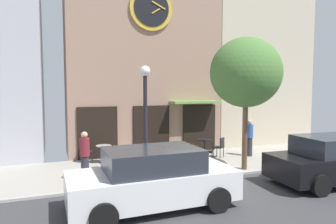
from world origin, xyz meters
TOP-DOWN VIEW (x-y plane):
  - ground_plane at (0.00, -0.90)m, footprint 24.22×10.68m
  - clock_building at (-0.72, 5.68)m, footprint 7.44×3.85m
  - neighbor_building_right at (6.02, 5.94)m, footprint 6.00×3.02m
  - street_lamp at (-2.02, 1.02)m, footprint 0.36×0.36m
  - street_tree at (1.80, 0.61)m, footprint 2.77×2.49m
  - cafe_table_near_curb at (-3.09, 3.55)m, footprint 0.64×0.64m
  - cafe_table_leftmost at (-1.17, 1.72)m, footprint 0.65×0.65m
  - cafe_table_center at (0.39, 2.46)m, footprint 0.67×0.67m
  - cafe_table_center_left at (1.54, 3.37)m, footprint 0.73×0.73m
  - cafe_chair_corner at (1.08, 2.02)m, footprint 0.55×0.55m
  - cafe_chair_facing_wall at (1.97, 2.71)m, footprint 0.55×0.55m
  - cafe_chair_by_entrance at (-0.05, 1.70)m, footprint 0.52×0.52m
  - cafe_chair_outer at (-3.79, 3.93)m, footprint 0.49×0.49m
  - cafe_chair_near_tree at (-1.54, 2.41)m, footprint 0.55×0.55m
  - pedestrian_blue at (3.39, 2.50)m, footprint 0.36×0.36m
  - pedestrian_maroon at (-4.07, 1.20)m, footprint 0.33×0.33m
  - parked_car_white at (-2.66, -1.76)m, footprint 4.32×2.06m
  - parked_car_black at (3.56, -1.87)m, footprint 4.39×2.20m

SIDE VIEW (x-z plane):
  - ground_plane at x=0.00m, z-range -0.09..0.04m
  - cafe_table_near_curb at x=-3.09m, z-range 0.13..0.86m
  - cafe_table_leftmost at x=-1.17m, z-range 0.13..0.86m
  - cafe_table_center at x=0.39m, z-range 0.14..0.91m
  - cafe_chair_corner at x=1.08m, z-range 0.08..0.98m
  - cafe_chair_facing_wall at x=1.97m, z-range 0.08..0.98m
  - cafe_chair_by_entrance at x=-0.05m, z-range 0.08..0.98m
  - cafe_chair_outer at x=-3.79m, z-range 0.08..0.98m
  - cafe_chair_near_tree at x=-1.54m, z-range 0.08..0.98m
  - cafe_table_center_left at x=1.54m, z-range 0.16..0.91m
  - parked_car_white at x=-2.66m, z-range -0.01..1.54m
  - parked_car_black at x=3.56m, z-range -0.01..1.54m
  - pedestrian_blue at x=3.39m, z-range 0.03..1.70m
  - pedestrian_maroon at x=-4.07m, z-range 0.03..1.70m
  - street_lamp at x=-2.02m, z-range 0.03..3.91m
  - street_tree at x=1.80m, z-range 1.18..6.18m
  - clock_building at x=-0.72m, z-range 0.20..12.43m
  - neighbor_building_right at x=6.02m, z-range 0.00..15.86m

